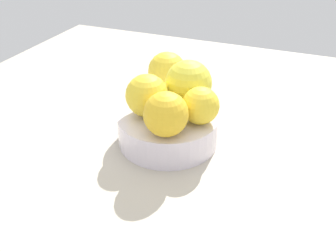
% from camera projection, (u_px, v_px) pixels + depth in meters
% --- Properties ---
extents(ground_plane, '(1.10, 1.10, 0.02)m').
position_uv_depth(ground_plane, '(168.00, 145.00, 0.69)').
color(ground_plane, '#BCB29E').
extents(fruit_bowl, '(0.18, 0.18, 0.05)m').
position_uv_depth(fruit_bowl, '(168.00, 129.00, 0.67)').
color(fruit_bowl, silver).
rests_on(fruit_bowl, ground_plane).
extents(orange_in_bowl_0, '(0.07, 0.07, 0.07)m').
position_uv_depth(orange_in_bowl_0, '(147.00, 95.00, 0.64)').
color(orange_in_bowl_0, yellow).
rests_on(orange_in_bowl_0, fruit_bowl).
extents(orange_in_bowl_1, '(0.07, 0.07, 0.07)m').
position_uv_depth(orange_in_bowl_1, '(166.00, 114.00, 0.59)').
color(orange_in_bowl_1, yellow).
rests_on(orange_in_bowl_1, fruit_bowl).
extents(orange_in_bowl_2, '(0.08, 0.08, 0.08)m').
position_uv_depth(orange_in_bowl_2, '(188.00, 83.00, 0.67)').
color(orange_in_bowl_2, yellow).
rests_on(orange_in_bowl_2, fruit_bowl).
extents(orange_in_bowl_3, '(0.06, 0.06, 0.06)m').
position_uv_depth(orange_in_bowl_3, '(201.00, 105.00, 0.62)').
color(orange_in_bowl_3, yellow).
rests_on(orange_in_bowl_3, fruit_bowl).
extents(orange_loose_0, '(0.09, 0.09, 0.09)m').
position_uv_depth(orange_loose_0, '(167.00, 71.00, 0.85)').
color(orange_loose_0, yellow).
rests_on(orange_loose_0, ground_plane).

